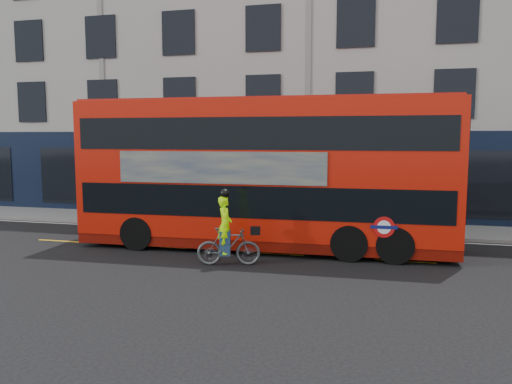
% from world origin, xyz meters
% --- Properties ---
extents(ground, '(120.00, 120.00, 0.00)m').
position_xyz_m(ground, '(0.00, 0.00, 0.00)').
color(ground, black).
rests_on(ground, ground).
extents(pavement, '(60.00, 3.00, 0.12)m').
position_xyz_m(pavement, '(0.00, 6.50, 0.06)').
color(pavement, gray).
rests_on(pavement, ground).
extents(kerb, '(60.00, 0.12, 0.13)m').
position_xyz_m(kerb, '(0.00, 5.00, 0.07)').
color(kerb, gray).
rests_on(kerb, ground).
extents(building_terrace, '(50.00, 10.07, 15.00)m').
position_xyz_m(building_terrace, '(0.00, 12.94, 7.49)').
color(building_terrace, '#A3A09A').
rests_on(building_terrace, ground).
extents(road_edge_line, '(58.00, 0.10, 0.01)m').
position_xyz_m(road_edge_line, '(0.00, 4.70, 0.00)').
color(road_edge_line, silver).
rests_on(road_edge_line, ground).
extents(lane_dashes, '(58.00, 0.12, 0.01)m').
position_xyz_m(lane_dashes, '(0.00, 1.50, 0.00)').
color(lane_dashes, gold).
rests_on(lane_dashes, ground).
extents(bus, '(12.47, 3.15, 5.00)m').
position_xyz_m(bus, '(-0.57, 2.28, 2.56)').
color(bus, red).
rests_on(bus, ground).
extents(cyclist, '(1.94, 0.96, 2.27)m').
position_xyz_m(cyclist, '(-1.09, -0.26, 0.75)').
color(cyclist, '#4D5052').
rests_on(cyclist, ground).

